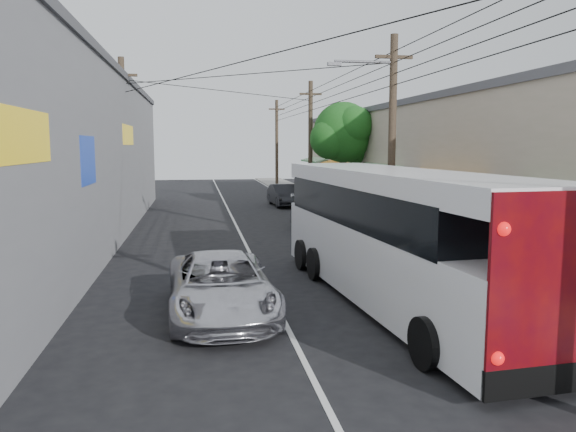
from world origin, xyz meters
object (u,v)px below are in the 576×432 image
(parked_suv, at_px, (324,215))
(parked_car_far, at_px, (284,195))
(pedestrian_near, at_px, (443,247))
(pedestrian_far, at_px, (483,238))
(jeepney, at_px, (221,286))
(parked_car_mid, at_px, (322,209))
(coach_bus, at_px, (393,235))

(parked_suv, xyz_separation_m, parked_car_far, (0.00, 11.88, -0.12))
(pedestrian_near, bearing_deg, pedestrian_far, -139.65)
(jeepney, distance_m, pedestrian_near, 7.32)
(parked_car_mid, relative_size, pedestrian_far, 2.53)
(coach_bus, distance_m, jeepney, 4.53)
(pedestrian_far, bearing_deg, coach_bus, 68.19)
(parked_suv, distance_m, parked_car_far, 11.88)
(jeepney, xyz_separation_m, pedestrian_near, (6.80, 2.71, 0.23))
(coach_bus, distance_m, pedestrian_far, 6.09)
(parked_car_far, bearing_deg, parked_suv, -93.60)
(jeepney, distance_m, pedestrian_far, 9.99)
(parked_suv, xyz_separation_m, pedestrian_near, (1.60, -9.14, 0.12))
(parked_car_far, bearing_deg, pedestrian_near, -89.25)
(jeepney, bearing_deg, parked_suv, 64.17)
(pedestrian_far, bearing_deg, jeepney, 53.63)
(parked_suv, relative_size, pedestrian_near, 3.45)
(pedestrian_near, distance_m, pedestrian_far, 2.73)
(parked_suv, relative_size, pedestrian_far, 3.56)
(pedestrian_near, relative_size, pedestrian_far, 1.03)
(coach_bus, height_order, parked_car_mid, coach_bus)
(parked_car_far, bearing_deg, parked_car_mid, -87.94)
(parked_car_mid, bearing_deg, pedestrian_near, -79.10)
(coach_bus, bearing_deg, parked_suv, 81.38)
(coach_bus, height_order, parked_suv, coach_bus)
(coach_bus, relative_size, pedestrian_far, 7.41)
(coach_bus, distance_m, parked_suv, 11.49)
(coach_bus, xyz_separation_m, jeepney, (-4.39, -0.43, -1.04))
(coach_bus, bearing_deg, parked_car_far, 83.44)
(parked_suv, relative_size, parked_car_far, 1.32)
(jeepney, height_order, parked_car_mid, jeepney)
(jeepney, relative_size, parked_car_far, 1.19)
(parked_suv, bearing_deg, jeepney, -115.29)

